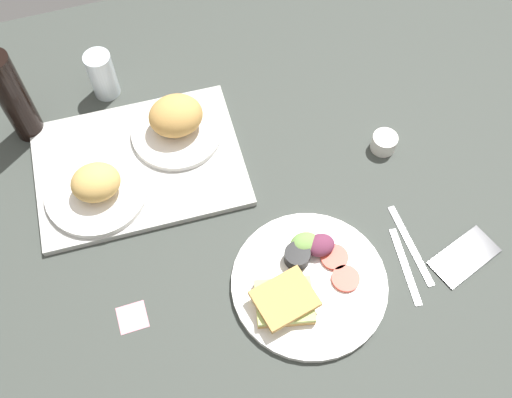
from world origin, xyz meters
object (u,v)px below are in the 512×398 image
Objects in this scene: plate_with_salad at (306,281)px; knife at (411,245)px; soda_bottle at (13,98)px; fork at (405,266)px; serving_tray at (139,164)px; cell_phone at (465,256)px; bread_plate_near at (96,187)px; espresso_cup at (384,143)px; bread_plate_far at (176,122)px; drinking_glass at (102,75)px; sticky_note at (132,317)px.

plate_with_salad is 23.74cm from knife.
soda_bottle is 89.43cm from fork.
serving_tray is 2.65× the size of fork.
soda_bottle is 1.66× the size of cell_phone.
bread_plate_near reaches higher than plate_with_salad.
serving_tray is 3.13× the size of cell_phone.
serving_tray is 8.04× the size of espresso_cup.
bread_plate_far is at bearing 44.56° from fork.
bread_plate_near is 29.24cm from drinking_glass.
drinking_glass is (6.71, 28.42, 1.67)cm from bread_plate_near.
sticky_note is (-34.28, 3.55, -1.55)cm from plate_with_salad.
fork is at bearing -51.83° from drinking_glass.
plate_with_salad is 2.15× the size of cell_phone.
sticky_note is (13.30, -50.67, -11.89)cm from soda_bottle.
plate_with_salad is at bearing -5.91° from sticky_note.
soda_bottle is at bearing 56.21° from fork.
bread_plate_far is 34.72cm from soda_bottle.
knife is at bearing -1.93° from sticky_note.
fork is (68.22, -56.62, -11.70)cm from soda_bottle.
knife is (-4.15, -24.22, -1.75)cm from espresso_cup.
fork is at bearing -6.18° from sticky_note.
bread_plate_near reaches higher than cell_phone.
bread_plate_far reaches higher than espresso_cup.
fork is 5.00cm from knife.
plate_with_salad is at bearing -42.07° from bread_plate_near.
sticky_note is at bearing 86.39° from knife.
knife is at bearing 3.87° from plate_with_salad.
plate_with_salad is at bearing 89.26° from fork.
serving_tray is 1.45× the size of plate_with_salad.
knife is 1.32× the size of cell_phone.
soda_bottle is (-32.10, 11.47, 6.61)cm from bread_plate_far.
bread_plate_near is at bearing 61.11° from knife.
soda_bottle is at bearing 118.65° from bread_plate_near.
bread_plate_near is 65.90cm from fork.
drinking_glass reaches higher than bread_plate_far.
drinking_glass is 2.15× the size of sticky_note.
bread_plate_far is 3.66× the size of sticky_note.
espresso_cup reaches higher than sticky_note.
drinking_glass is 78.94cm from knife.
soda_bottle is (-18.86, -6.17, 5.92)cm from drinking_glass.
bread_plate_near is at bearing 64.39° from fork.
espresso_cup is 24.64cm from knife.
serving_tray reaches higher than sticky_note.
knife is (3.00, 4.00, 0.00)cm from fork.
cell_phone is at bearing -80.11° from espresso_cup.
soda_bottle is at bearing 51.86° from knife.
bread_plate_far is 1.70× the size of drinking_glass.
bread_plate_far is 1.08× the size of knife.
bread_plate_near is 47.80cm from plate_with_salad.
plate_with_salad is at bearing -55.30° from serving_tray.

